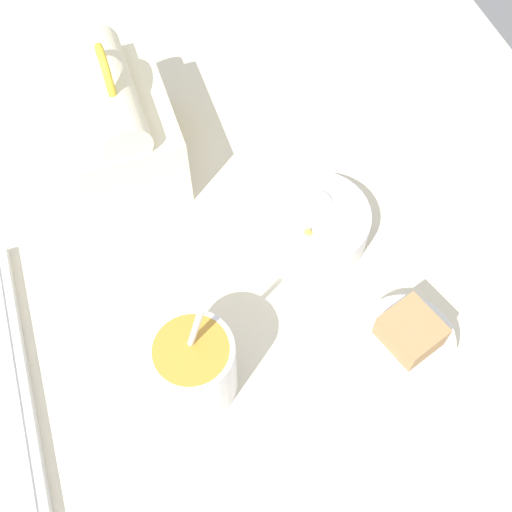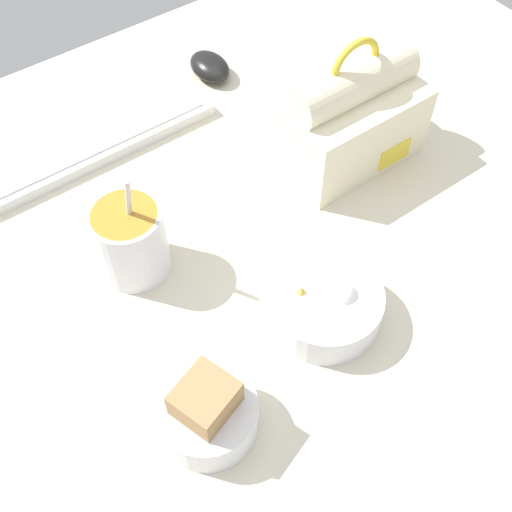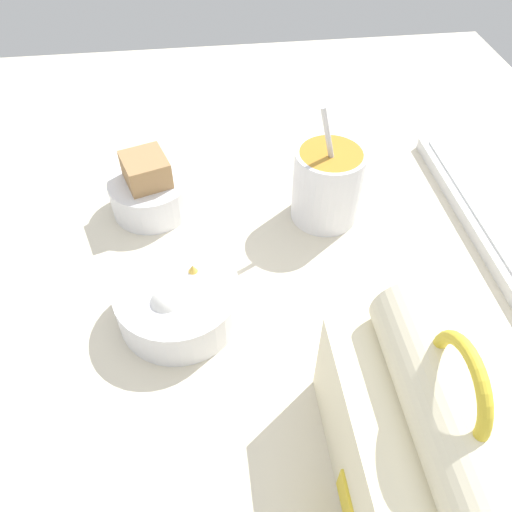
% 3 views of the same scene
% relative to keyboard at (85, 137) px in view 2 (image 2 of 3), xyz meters
% --- Properties ---
extents(desk_surface, '(1.40, 1.10, 0.02)m').
position_rel_keyboard_xyz_m(desk_surface, '(0.10, -0.33, -0.02)').
color(desk_surface, beige).
rests_on(desk_surface, ground).
extents(keyboard, '(0.39, 0.13, 0.02)m').
position_rel_keyboard_xyz_m(keyboard, '(0.00, 0.00, 0.00)').
color(keyboard, silver).
rests_on(keyboard, desk_surface).
extents(lunch_bag, '(0.20, 0.14, 0.20)m').
position_rel_keyboard_xyz_m(lunch_bag, '(0.30, -0.25, 0.06)').
color(lunch_bag, '#EFE5C1').
rests_on(lunch_bag, desk_surface).
extents(soup_cup, '(0.09, 0.09, 0.17)m').
position_rel_keyboard_xyz_m(soup_cup, '(-0.05, -0.25, 0.04)').
color(soup_cup, silver).
rests_on(soup_cup, desk_surface).
extents(bento_bowl_sandwich, '(0.11, 0.11, 0.09)m').
position_rel_keyboard_xyz_m(bento_bowl_sandwich, '(-0.10, -0.48, 0.02)').
color(bento_bowl_sandwich, silver).
rests_on(bento_bowl_sandwich, desk_surface).
extents(bento_bowl_snacks, '(0.14, 0.14, 0.06)m').
position_rel_keyboard_xyz_m(bento_bowl_snacks, '(0.09, -0.45, 0.02)').
color(bento_bowl_snacks, silver).
rests_on(bento_bowl_snacks, desk_surface).
extents(computer_mouse, '(0.06, 0.08, 0.04)m').
position_rel_keyboard_xyz_m(computer_mouse, '(0.24, 0.02, 0.01)').
color(computer_mouse, black).
rests_on(computer_mouse, desk_surface).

